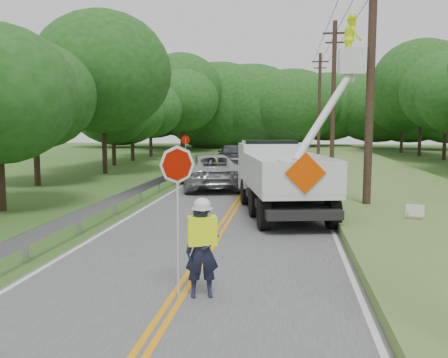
# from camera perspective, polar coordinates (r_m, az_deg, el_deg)

# --- Properties ---
(ground) EXTENTS (140.00, 140.00, 0.00)m
(ground) POSITION_cam_1_polar(r_m,az_deg,el_deg) (10.35, -4.44, -12.10)
(ground) COLOR #2A531E
(ground) RESTS_ON ground
(road) EXTENTS (7.20, 96.00, 0.03)m
(road) POSITION_cam_1_polar(r_m,az_deg,el_deg) (23.90, 2.50, -1.38)
(road) COLOR #4A4A4C
(road) RESTS_ON ground
(guardrail) EXTENTS (0.18, 48.00, 0.77)m
(guardrail) POSITION_cam_1_polar(r_m,az_deg,el_deg) (25.38, -6.38, 0.28)
(guardrail) COLOR #A2A2A9
(guardrail) RESTS_ON ground
(utility_poles) EXTENTS (1.60, 43.30, 10.00)m
(utility_poles) POSITION_cam_1_polar(r_m,az_deg,el_deg) (26.84, 14.03, 10.55)
(utility_poles) COLOR black
(utility_poles) RESTS_ON ground
(tall_grass_verge) EXTENTS (7.00, 96.00, 0.30)m
(tall_grass_verge) POSITION_cam_1_polar(r_m,az_deg,el_deg) (24.33, 19.41, -1.28)
(tall_grass_verge) COLOR #567537
(tall_grass_verge) RESTS_ON ground
(treeline_left) EXTENTS (10.38, 56.21, 11.74)m
(treeline_left) POSITION_cam_1_polar(r_m,az_deg,el_deg) (42.04, -10.04, 10.03)
(treeline_left) COLOR #332319
(treeline_left) RESTS_ON ground
(treeline_horizon) EXTENTS (56.42, 13.09, 12.05)m
(treeline_horizon) POSITION_cam_1_polar(r_m,az_deg,el_deg) (65.81, 5.13, 8.43)
(treeline_horizon) COLOR #174A10
(treeline_horizon) RESTS_ON ground
(flagger) EXTENTS (1.10, 0.59, 2.88)m
(flagger) POSITION_cam_1_polar(r_m,az_deg,el_deg) (9.25, -2.65, -7.59)
(flagger) COLOR #191E33
(flagger) RESTS_ON road
(bucket_truck) EXTENTS (4.86, 7.75, 7.17)m
(bucket_truck) POSITION_cam_1_polar(r_m,az_deg,el_deg) (18.85, 6.77, 1.36)
(bucket_truck) COLOR black
(bucket_truck) RESTS_ON road
(suv_silver) EXTENTS (4.43, 6.81, 1.74)m
(suv_silver) POSITION_cam_1_polar(r_m,az_deg,el_deg) (24.92, -1.65, 0.99)
(suv_silver) COLOR #A9AAAF
(suv_silver) RESTS_ON road
(suv_darkgrey) EXTENTS (3.15, 5.99, 1.65)m
(suv_darkgrey) POSITION_cam_1_polar(r_m,az_deg,el_deg) (37.17, 1.04, 2.75)
(suv_darkgrey) COLOR #3C3E44
(suv_darkgrey) RESTS_ON road
(stop_sign_permanent) EXTENTS (0.53, 0.20, 2.58)m
(stop_sign_permanent) POSITION_cam_1_polar(r_m,az_deg,el_deg) (29.54, -4.52, 3.45)
(stop_sign_permanent) COLOR #A2A2A9
(stop_sign_permanent) RESTS_ON ground
(yard_sign) EXTENTS (0.52, 0.19, 0.78)m
(yard_sign) POSITION_cam_1_polar(r_m,az_deg,el_deg) (16.39, 21.45, -3.53)
(yard_sign) COLOR white
(yard_sign) RESTS_ON ground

